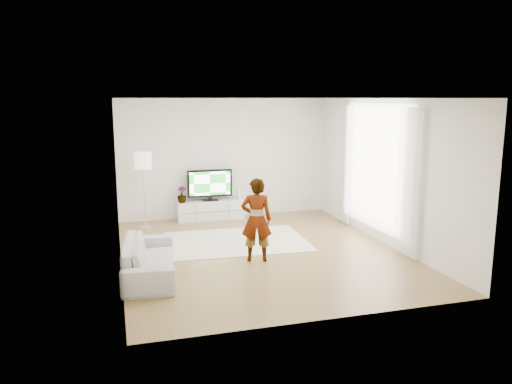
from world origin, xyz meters
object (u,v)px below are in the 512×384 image
object	(u,v)px
rug	(236,241)
floor_lamp	(143,164)
player	(256,220)
sofa	(149,258)
media_console	(210,210)
television	(210,184)

from	to	relation	value
rug	floor_lamp	world-z (taller)	floor_lamp
player	floor_lamp	world-z (taller)	floor_lamp
player	sofa	xyz separation A→B (m)	(-1.85, -0.22, -0.45)
sofa	floor_lamp	bearing A→B (deg)	2.82
media_console	sofa	bearing A→B (deg)	-115.61
rug	sofa	bearing A→B (deg)	-140.50
sofa	media_console	bearing A→B (deg)	-20.15
rug	sofa	size ratio (longest dim) A/B	1.39
television	rug	size ratio (longest dim) A/B	0.38
player	floor_lamp	xyz separation A→B (m)	(-1.71, 2.85, 0.67)
television	player	world-z (taller)	player
media_console	player	world-z (taller)	player
media_console	television	bearing A→B (deg)	90.00
rug	player	world-z (taller)	player
rug	sofa	distance (m)	2.34
floor_lamp	media_console	bearing A→B (deg)	14.46
television	rug	bearing A→B (deg)	-86.39
television	sofa	world-z (taller)	television
media_console	floor_lamp	world-z (taller)	floor_lamp
television	player	distance (m)	3.28
media_console	television	size ratio (longest dim) A/B	1.48
media_console	player	xyz separation A→B (m)	(0.19, -3.25, 0.52)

